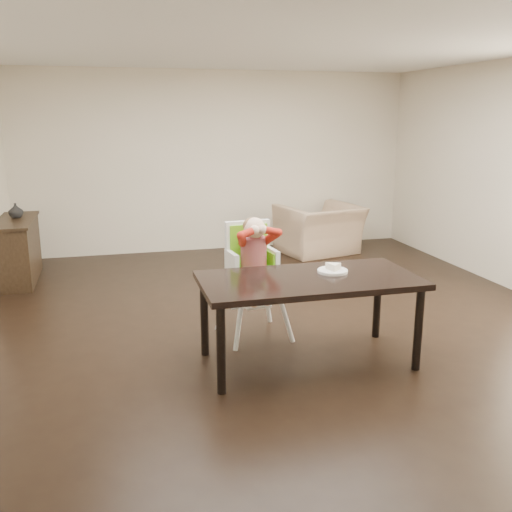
{
  "coord_description": "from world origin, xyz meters",
  "views": [
    {
      "loc": [
        -1.65,
        -5.13,
        2.06
      ],
      "look_at": [
        -0.42,
        -0.42,
        0.84
      ],
      "focal_mm": 40.0,
      "sensor_mm": 36.0,
      "label": 1
    }
  ],
  "objects_px": {
    "high_chair": "(253,253)",
    "armchair": "(320,221)",
    "sideboard": "(18,250)",
    "dining_table": "(309,287)"
  },
  "relations": [
    {
      "from": "dining_table",
      "to": "high_chair",
      "type": "xyz_separation_m",
      "value": [
        -0.3,
        0.72,
        0.14
      ]
    },
    {
      "from": "dining_table",
      "to": "sideboard",
      "type": "height_order",
      "value": "sideboard"
    },
    {
      "from": "high_chair",
      "to": "sideboard",
      "type": "height_order",
      "value": "high_chair"
    },
    {
      "from": "high_chair",
      "to": "armchair",
      "type": "relative_size",
      "value": 1.02
    },
    {
      "from": "dining_table",
      "to": "armchair",
      "type": "relative_size",
      "value": 1.61
    },
    {
      "from": "high_chair",
      "to": "armchair",
      "type": "bearing_deg",
      "value": 52.61
    },
    {
      "from": "high_chair",
      "to": "dining_table",
      "type": "bearing_deg",
      "value": -73.82
    },
    {
      "from": "sideboard",
      "to": "dining_table",
      "type": "bearing_deg",
      "value": -50.16
    },
    {
      "from": "high_chair",
      "to": "armchair",
      "type": "distance_m",
      "value": 3.47
    },
    {
      "from": "armchair",
      "to": "sideboard",
      "type": "relative_size",
      "value": 0.89
    }
  ]
}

